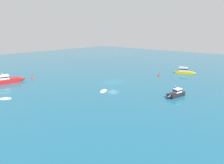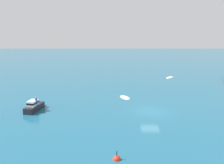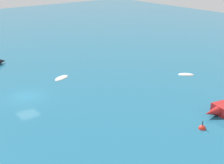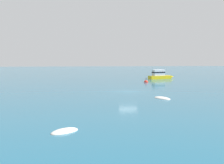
{
  "view_description": "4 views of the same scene",
  "coord_description": "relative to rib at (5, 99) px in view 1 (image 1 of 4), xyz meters",
  "views": [
    {
      "loc": [
        -35.81,
        -31.03,
        12.36
      ],
      "look_at": [
        -4.43,
        -3.44,
        1.5
      ],
      "focal_mm": 32.39,
      "sensor_mm": 36.0,
      "label": 1
    },
    {
      "loc": [
        37.79,
        -5.28,
        12.73
      ],
      "look_at": [
        -5.33,
        -5.31,
        2.93
      ],
      "focal_mm": 46.29,
      "sensor_mm": 36.0,
      "label": 2
    },
    {
      "loc": [
        13.94,
        35.78,
        16.1
      ],
      "look_at": [
        -9.19,
        5.91,
        1.6
      ],
      "focal_mm": 50.84,
      "sensor_mm": 36.0,
      "label": 3
    },
    {
      "loc": [
        -44.72,
        5.35,
        5.46
      ],
      "look_at": [
        -4.05,
        2.53,
        1.72
      ],
      "focal_mm": 52.76,
      "sensor_mm": 36.0,
      "label": 4
    }
  ],
  "objects": [
    {
      "name": "ground_plane",
      "position": [
        22.41,
        -7.07,
        0.0
      ],
      "size": [
        160.0,
        160.0,
        0.0
      ],
      "primitive_type": "plane",
      "color": "#1E607F"
    },
    {
      "name": "mooring_buoy",
      "position": [
        11.55,
        11.77,
        0.0
      ],
      "size": [
        0.76,
        0.76,
        1.27
      ],
      "color": "red",
      "rests_on": "ground"
    },
    {
      "name": "powerboat",
      "position": [
        21.94,
        -23.11,
        0.62
      ],
      "size": [
        4.88,
        2.12,
        2.06
      ],
      "rotation": [
        0.0,
        0.0,
        2.91
      ],
      "color": "black",
      "rests_on": "ground"
    },
    {
      "name": "channel_buoy",
      "position": [
        36.13,
        -11.92,
        0.0
      ],
      "size": [
        0.76,
        0.76,
        1.21
      ],
      "color": "red",
      "rests_on": "ground"
    },
    {
      "name": "cabin_cruiser",
      "position": [
        4.65,
        11.53,
        0.79
      ],
      "size": [
        8.85,
        3.59,
        2.74
      ],
      "rotation": [
        0.0,
        0.0,
        6.08
      ],
      "color": "#B21E1E",
      "rests_on": "ground"
    },
    {
      "name": "dinghy",
      "position": [
        15.54,
        -10.27,
        0.0
      ],
      "size": [
        2.94,
        2.23,
        0.4
      ],
      "rotation": [
        0.0,
        0.0,
        3.56
      ],
      "color": "silver",
      "rests_on": "ground"
    },
    {
      "name": "motor_cruiser",
      "position": [
        43.39,
        -16.01,
        0.77
      ],
      "size": [
        3.03,
        5.87,
        1.91
      ],
      "rotation": [
        0.0,
        0.0,
        5.07
      ],
      "color": "yellow",
      "rests_on": "ground"
    },
    {
      "name": "rib",
      "position": [
        0.0,
        0.0,
        0.0
      ],
      "size": [
        2.49,
        2.42,
        0.45
      ],
      "rotation": [
        0.0,
        0.0,
        2.4
      ],
      "color": "silver",
      "rests_on": "ground"
    }
  ]
}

